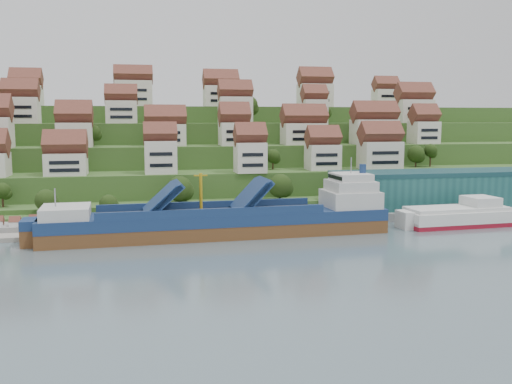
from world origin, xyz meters
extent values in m
plane|color=slate|center=(0.00, 0.00, 0.00)|extent=(300.00, 300.00, 0.00)
cube|color=gray|center=(20.00, 15.00, 1.10)|extent=(180.00, 14.00, 2.20)
cube|color=gray|center=(-58.00, 12.00, 0.50)|extent=(45.00, 20.00, 1.00)
cube|color=#2D4C1E|center=(0.00, 86.00, 2.00)|extent=(260.00, 128.00, 4.00)
cube|color=#2D4C1E|center=(0.00, 91.00, 5.50)|extent=(260.00, 118.00, 11.00)
cube|color=#2D4C1E|center=(0.00, 99.00, 9.00)|extent=(260.00, 102.00, 18.00)
cube|color=#2D4C1E|center=(0.00, 107.00, 12.50)|extent=(260.00, 86.00, 25.00)
cube|color=#2D4C1E|center=(0.00, 116.00, 15.50)|extent=(260.00, 68.00, 31.00)
cube|color=silver|center=(-49.62, 38.54, 14.02)|extent=(11.15, 8.57, 6.04)
cube|color=silver|center=(-23.72, 37.63, 15.65)|extent=(8.97, 7.03, 9.30)
cube|color=silver|center=(1.85, 35.24, 15.35)|extent=(8.62, 7.62, 8.70)
cube|color=silver|center=(25.40, 39.64, 14.84)|extent=(9.62, 7.73, 7.68)
cube|color=silver|center=(43.50, 38.21, 15.26)|extent=(12.19, 8.26, 8.51)
cube|color=silver|center=(-48.60, 54.97, 21.67)|extent=(10.30, 8.98, 7.33)
cube|color=silver|center=(-21.25, 56.23, 21.43)|extent=(12.41, 7.90, 6.85)
cube|color=silver|center=(0.43, 54.01, 21.67)|extent=(9.27, 8.56, 7.33)
cube|color=silver|center=(24.09, 55.75, 21.52)|extent=(14.19, 8.36, 7.04)
cube|color=silver|center=(48.40, 54.29, 22.13)|extent=(14.79, 8.18, 8.27)
cube|color=silver|center=(67.09, 55.07, 21.78)|extent=(8.73, 8.04, 7.56)
cube|color=silver|center=(-66.05, 68.45, 29.15)|extent=(10.80, 7.86, 8.30)
cube|color=silver|center=(-34.94, 70.78, 28.74)|extent=(10.22, 7.30, 7.48)
cube|color=silver|center=(3.51, 69.93, 29.50)|extent=(11.16, 7.79, 9.00)
cube|color=silver|center=(32.19, 70.32, 29.14)|extent=(8.44, 7.14, 8.28)
cube|color=silver|center=(70.54, 69.59, 29.24)|extent=(12.73, 8.47, 8.48)
cube|color=silver|center=(-67.63, 88.35, 34.56)|extent=(10.32, 8.03, 7.12)
cube|color=silver|center=(-30.83, 89.24, 35.65)|extent=(13.33, 7.51, 9.31)
cube|color=silver|center=(1.25, 88.48, 34.89)|extent=(12.58, 8.15, 7.77)
cube|color=silver|center=(38.67, 89.75, 35.48)|extent=(12.60, 8.73, 8.96)
cube|color=silver|center=(68.99, 91.12, 34.65)|extent=(9.61, 7.05, 7.30)
ellipsoid|color=#273F15|center=(-64.29, 27.93, 8.30)|extent=(4.15, 4.15, 4.15)
ellipsoid|color=#273F15|center=(8.55, 26.11, 7.96)|extent=(6.74, 6.74, 6.74)
ellipsoid|color=#273F15|center=(-19.33, 26.29, 7.78)|extent=(6.90, 6.90, 6.90)
ellipsoid|color=#273F15|center=(58.25, 43.11, 15.20)|extent=(5.63, 5.63, 5.63)
ellipsoid|color=#273F15|center=(63.38, 43.11, 16.32)|extent=(4.24, 4.24, 4.24)
ellipsoid|color=#273F15|center=(10.68, 43.66, 15.12)|extent=(4.33, 4.33, 4.33)
ellipsoid|color=#273F15|center=(45.78, 59.83, 24.11)|extent=(5.31, 5.31, 5.31)
ellipsoid|color=#273F15|center=(-52.58, 59.38, 21.96)|extent=(5.89, 5.89, 5.89)
ellipsoid|color=#273F15|center=(-43.54, 57.97, 22.31)|extent=(4.86, 4.86, 4.86)
ellipsoid|color=#273F15|center=(8.95, 73.21, 31.40)|extent=(6.47, 6.47, 6.47)
ellipsoid|color=#273F15|center=(32.74, 75.94, 29.99)|extent=(5.35, 5.35, 5.35)
ellipsoid|color=#273F15|center=(37.63, 73.97, 29.15)|extent=(4.42, 4.42, 4.42)
ellipsoid|color=#273F15|center=(-52.42, 19.00, 6.67)|extent=(5.41, 5.41, 5.41)
ellipsoid|color=#273F15|center=(-37.62, 19.00, 5.37)|extent=(4.63, 4.63, 4.63)
cube|color=#205956|center=(52.00, 17.00, 7.20)|extent=(60.00, 15.00, 10.00)
cylinder|color=gray|center=(18.00, 10.00, 6.20)|extent=(0.16, 0.16, 8.00)
cube|color=maroon|center=(18.60, 10.00, 9.80)|extent=(1.20, 0.05, 0.80)
cube|color=white|center=(-58.00, 10.00, 2.10)|extent=(2.40, 2.20, 2.20)
cube|color=white|center=(-54.00, 11.50, 2.10)|extent=(2.40, 2.20, 2.20)
cube|color=brown|center=(-12.58, -0.50, 1.00)|extent=(78.21, 14.47, 4.99)
cube|color=navy|center=(-12.58, -0.50, 4.29)|extent=(78.21, 14.58, 2.60)
cube|color=beige|center=(-45.51, -1.55, 6.79)|extent=(10.34, 11.69, 2.60)
cube|color=#262628|center=(-14.57, -0.56, 5.59)|extent=(50.22, 11.77, 0.30)
cube|color=navy|center=(-25.55, -0.91, 8.98)|extent=(7.83, 11.25, 6.90)
cube|color=navy|center=(-5.59, -0.27, 8.98)|extent=(7.45, 11.24, 7.30)
cylinder|color=gold|center=(-16.57, -0.63, 9.98)|extent=(0.72, 0.72, 8.98)
cube|color=beige|center=(19.35, 0.52, 7.49)|extent=(12.34, 11.76, 3.99)
cube|color=beige|center=(19.35, 0.52, 10.68)|extent=(10.30, 10.50, 2.50)
cube|color=beige|center=(19.35, 0.52, 12.78)|extent=(8.27, 9.24, 1.80)
cylinder|color=navy|center=(22.34, 0.62, 14.67)|extent=(1.65, 1.65, 2.20)
cube|color=maroon|center=(47.19, -0.17, 0.53)|extent=(27.18, 11.09, 2.32)
cube|color=silver|center=(47.19, -0.17, 2.50)|extent=(27.18, 11.18, 2.85)
cube|color=silver|center=(47.19, -0.17, 4.28)|extent=(25.79, 10.04, 1.07)
cube|color=silver|center=(53.87, 0.16, 5.79)|extent=(7.50, 8.18, 2.67)
camera|label=1|loc=(-30.54, -126.71, 26.48)|focal=40.00mm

